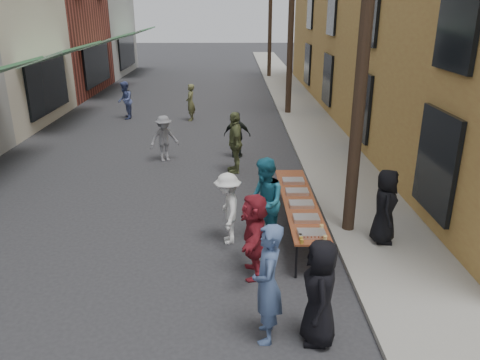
{
  "coord_description": "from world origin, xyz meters",
  "views": [
    {
      "loc": [
        1.79,
        -6.24,
        4.69
      ],
      "look_at": [
        1.92,
        2.85,
        1.3
      ],
      "focal_mm": 35.0,
      "sensor_mm": 36.0,
      "label": 1
    }
  ],
  "objects_px": {
    "catering_tray_sausage": "(311,234)",
    "server": "(385,206)",
    "serving_table": "(299,202)",
    "guest_front_a": "(320,293)",
    "utility_pole_near": "(367,17)",
    "utility_pole_far": "(270,9)",
    "utility_pole_mid": "(291,11)",
    "guest_front_c": "(265,202)"
  },
  "relations": [
    {
      "from": "catering_tray_sausage",
      "to": "server",
      "type": "relative_size",
      "value": 0.32
    },
    {
      "from": "serving_table",
      "to": "guest_front_a",
      "type": "relative_size",
      "value": 2.42
    },
    {
      "from": "utility_pole_near",
      "to": "utility_pole_far",
      "type": "xyz_separation_m",
      "value": [
        0.0,
        24.0,
        0.0
      ]
    },
    {
      "from": "utility_pole_near",
      "to": "server",
      "type": "relative_size",
      "value": 5.75
    },
    {
      "from": "guest_front_a",
      "to": "server",
      "type": "height_order",
      "value": "server"
    },
    {
      "from": "catering_tray_sausage",
      "to": "server",
      "type": "distance_m",
      "value": 1.93
    },
    {
      "from": "utility_pole_mid",
      "to": "guest_front_a",
      "type": "distance_m",
      "value": 16.02
    },
    {
      "from": "utility_pole_near",
      "to": "guest_front_c",
      "type": "bearing_deg",
      "value": -166.65
    },
    {
      "from": "server",
      "to": "catering_tray_sausage",
      "type": "bearing_deg",
      "value": 132.6
    },
    {
      "from": "catering_tray_sausage",
      "to": "serving_table",
      "type": "bearing_deg",
      "value": 90.0
    },
    {
      "from": "utility_pole_mid",
      "to": "utility_pole_far",
      "type": "relative_size",
      "value": 1.0
    },
    {
      "from": "utility_pole_far",
      "to": "catering_tray_sausage",
      "type": "height_order",
      "value": "utility_pole_far"
    },
    {
      "from": "utility_pole_mid",
      "to": "utility_pole_far",
      "type": "bearing_deg",
      "value": 90.0
    },
    {
      "from": "guest_front_c",
      "to": "server",
      "type": "height_order",
      "value": "guest_front_c"
    },
    {
      "from": "utility_pole_mid",
      "to": "guest_front_c",
      "type": "bearing_deg",
      "value": -98.59
    },
    {
      "from": "guest_front_a",
      "to": "server",
      "type": "bearing_deg",
      "value": 151.43
    },
    {
      "from": "utility_pole_far",
      "to": "server",
      "type": "relative_size",
      "value": 5.75
    },
    {
      "from": "catering_tray_sausage",
      "to": "utility_pole_near",
      "type": "bearing_deg",
      "value": 55.73
    },
    {
      "from": "utility_pole_far",
      "to": "guest_front_c",
      "type": "xyz_separation_m",
      "value": [
        -1.88,
        -24.45,
        -3.57
      ]
    },
    {
      "from": "utility_pole_mid",
      "to": "serving_table",
      "type": "distance_m",
      "value": 12.59
    },
    {
      "from": "serving_table",
      "to": "guest_front_c",
      "type": "height_order",
      "value": "guest_front_c"
    },
    {
      "from": "serving_table",
      "to": "utility_pole_mid",
      "type": "bearing_deg",
      "value": 84.77
    },
    {
      "from": "server",
      "to": "utility_pole_mid",
      "type": "bearing_deg",
      "value": 13.78
    },
    {
      "from": "utility_pole_near",
      "to": "utility_pole_far",
      "type": "height_order",
      "value": "same"
    },
    {
      "from": "utility_pole_far",
      "to": "serving_table",
      "type": "distance_m",
      "value": 24.28
    },
    {
      "from": "utility_pole_far",
      "to": "guest_front_a",
      "type": "xyz_separation_m",
      "value": [
        -1.28,
        -27.54,
        -3.67
      ]
    },
    {
      "from": "server",
      "to": "serving_table",
      "type": "bearing_deg",
      "value": 79.91
    },
    {
      "from": "catering_tray_sausage",
      "to": "guest_front_c",
      "type": "height_order",
      "value": "guest_front_c"
    },
    {
      "from": "utility_pole_far",
      "to": "catering_tray_sausage",
      "type": "distance_m",
      "value": 25.9
    },
    {
      "from": "utility_pole_near",
      "to": "utility_pole_far",
      "type": "distance_m",
      "value": 24.0
    },
    {
      "from": "utility_pole_near",
      "to": "guest_front_c",
      "type": "relative_size",
      "value": 4.86
    },
    {
      "from": "utility_pole_mid",
      "to": "serving_table",
      "type": "relative_size",
      "value": 2.25
    },
    {
      "from": "utility_pole_near",
      "to": "utility_pole_mid",
      "type": "bearing_deg",
      "value": 90.0
    },
    {
      "from": "catering_tray_sausage",
      "to": "guest_front_c",
      "type": "relative_size",
      "value": 0.27
    },
    {
      "from": "guest_front_c",
      "to": "utility_pole_mid",
      "type": "bearing_deg",
      "value": 162.28
    },
    {
      "from": "guest_front_a",
      "to": "guest_front_c",
      "type": "distance_m",
      "value": 3.15
    },
    {
      "from": "utility_pole_mid",
      "to": "catering_tray_sausage",
      "type": "distance_m",
      "value": 14.15
    },
    {
      "from": "serving_table",
      "to": "catering_tray_sausage",
      "type": "xyz_separation_m",
      "value": [
        -0.0,
        -1.65,
        0.08
      ]
    },
    {
      "from": "utility_pole_mid",
      "to": "serving_table",
      "type": "height_order",
      "value": "utility_pole_mid"
    },
    {
      "from": "utility_pole_near",
      "to": "utility_pole_mid",
      "type": "height_order",
      "value": "same"
    },
    {
      "from": "utility_pole_near",
      "to": "serving_table",
      "type": "bearing_deg",
      "value": 177.69
    },
    {
      "from": "server",
      "to": "utility_pole_near",
      "type": "bearing_deg",
      "value": 54.03
    }
  ]
}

